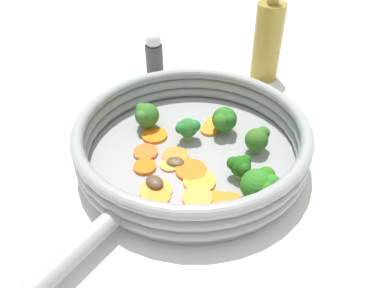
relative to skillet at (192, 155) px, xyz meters
name	(u,v)px	position (x,y,z in m)	size (l,w,h in m)	color
ground_plane	(192,158)	(0.00, 0.00, -0.01)	(4.00, 4.00, 0.00)	white
skillet	(192,155)	(0.00, 0.00, 0.00)	(0.34, 0.34, 0.01)	#939699
skillet_rim_wall	(192,137)	(0.00, 0.00, 0.04)	(0.36, 0.36, 0.06)	gray
skillet_handle	(61,265)	(-0.25, -0.07, 0.02)	(0.03, 0.03, 0.18)	#999B9E
skillet_rivet_left	(102,201)	(-0.17, -0.01, 0.01)	(0.01, 0.01, 0.01)	#949694
skillet_rivet_right	(146,226)	(-0.14, -0.08, 0.01)	(0.01, 0.01, 0.01)	#90919E
carrot_slice_0	(217,203)	(-0.05, -0.11, 0.01)	(0.05, 0.05, 0.00)	orange
carrot_slice_1	(175,156)	(-0.03, 0.01, 0.01)	(0.04, 0.04, 0.00)	orange
carrot_slice_2	(213,122)	(0.08, 0.04, 0.01)	(0.03, 0.03, 0.00)	orange
carrot_slice_3	(197,198)	(-0.06, -0.08, 0.01)	(0.04, 0.04, 0.01)	#ED933E
carrot_slice_4	(154,135)	(-0.02, 0.07, 0.01)	(0.04, 0.04, 0.01)	orange
carrot_slice_5	(158,197)	(-0.10, -0.05, 0.01)	(0.03, 0.03, 0.00)	orange
carrot_slice_6	(209,130)	(0.06, 0.02, 0.01)	(0.03, 0.03, 0.01)	orange
carrot_slice_7	(170,165)	(-0.05, -0.01, 0.01)	(0.03, 0.03, 0.00)	#F69C41
carrot_slice_8	(191,170)	(-0.03, -0.04, 0.01)	(0.05, 0.05, 0.01)	orange
carrot_slice_9	(156,190)	(-0.10, -0.04, 0.01)	(0.05, 0.05, 0.00)	#F99C37
carrot_slice_10	(145,167)	(-0.08, 0.01, 0.01)	(0.03, 0.03, 0.01)	orange
carrot_slice_11	(146,152)	(-0.06, 0.04, 0.01)	(0.04, 0.04, 0.01)	orange
carrot_slice_12	(199,181)	(-0.04, -0.06, 0.01)	(0.05, 0.05, 0.01)	orange
carrot_slice_13	(230,202)	(-0.03, -0.12, 0.01)	(0.04, 0.04, 0.01)	orange
broccoli_floret_0	(189,128)	(0.02, 0.03, 0.03)	(0.04, 0.03, 0.04)	#7D9B53
broccoli_floret_1	(262,183)	(0.01, -0.14, 0.04)	(0.05, 0.05, 0.05)	#76A05F
broccoli_floret_2	(258,139)	(0.08, -0.07, 0.03)	(0.04, 0.04, 0.04)	#608B4C
broccoli_floret_3	(146,114)	(-0.02, 0.10, 0.03)	(0.04, 0.05, 0.05)	#6C9F52
broccoli_floret_4	(224,120)	(0.07, 0.00, 0.04)	(0.05, 0.04, 0.05)	#70A05A
broccoli_floret_5	(240,166)	(0.01, -0.09, 0.03)	(0.04, 0.04, 0.04)	#84B46A
mushroom_piece_0	(154,182)	(-0.09, -0.03, 0.01)	(0.03, 0.02, 0.01)	brown
mushroom_piece_1	(175,162)	(-0.04, -0.01, 0.01)	(0.03, 0.02, 0.01)	brown
mushroom_piece_2	(181,126)	(0.03, 0.06, 0.01)	(0.02, 0.02, 0.01)	brown
salt_shaker	(154,54)	(0.12, 0.28, 0.04)	(0.04, 0.04, 0.09)	#333338
oil_bottle	(268,40)	(0.29, 0.11, 0.08)	(0.06, 0.06, 0.20)	olive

